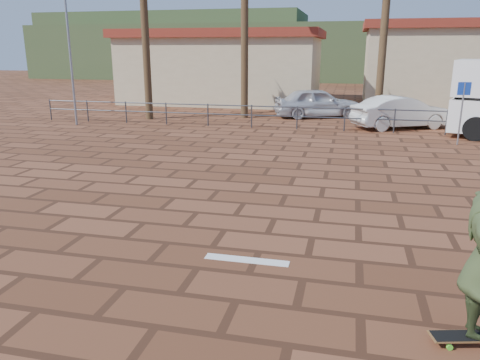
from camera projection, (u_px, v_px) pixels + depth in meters
name	position (u px, v px, depth m)	size (l,w,h in m)	color
ground	(225.00, 230.00, 8.96)	(120.00, 120.00, 0.00)	brown
paint_stripe	(247.00, 260.00, 7.68)	(1.40, 0.22, 0.01)	white
guardrail	(297.00, 114.00, 20.02)	(24.06, 0.06, 1.00)	#47494F
flagpole	(69.00, 18.00, 20.20)	(1.30, 0.10, 8.00)	gray
building_west	(223.00, 66.00, 30.29)	(12.60, 7.60, 4.50)	beige
building_east	(449.00, 63.00, 29.00)	(10.60, 6.60, 5.00)	beige
hill_front	(335.00, 52.00, 55.01)	(70.00, 18.00, 6.00)	#384C28
hill_back	(177.00, 44.00, 65.22)	(35.00, 14.00, 8.00)	#384C28
longboard	(479.00, 337.00, 5.48)	(1.16, 0.53, 0.11)	olive
car_silver	(318.00, 103.00, 23.63)	(1.74, 4.32, 1.47)	silver
car_white	(401.00, 112.00, 20.30)	(1.47, 4.23, 1.39)	silver
street_sign	(463.00, 101.00, 16.57)	(0.45, 0.11, 2.23)	gray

